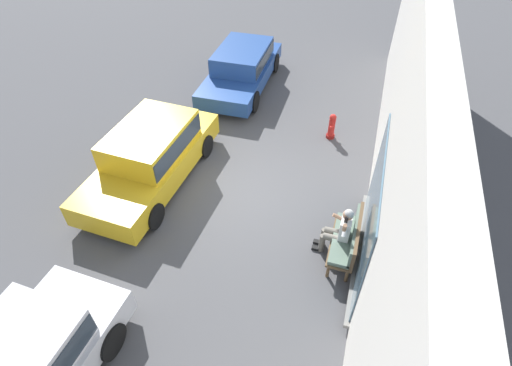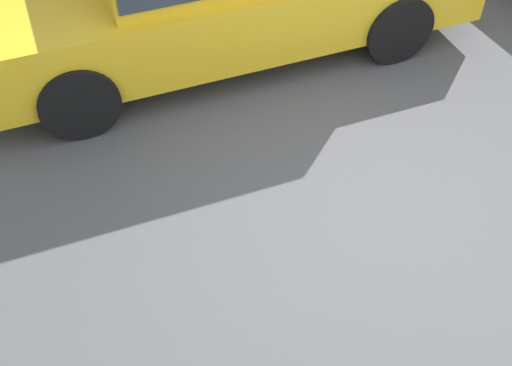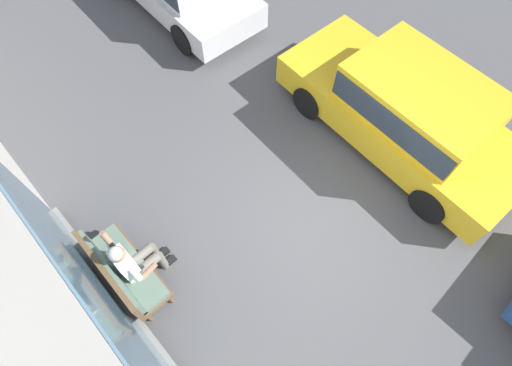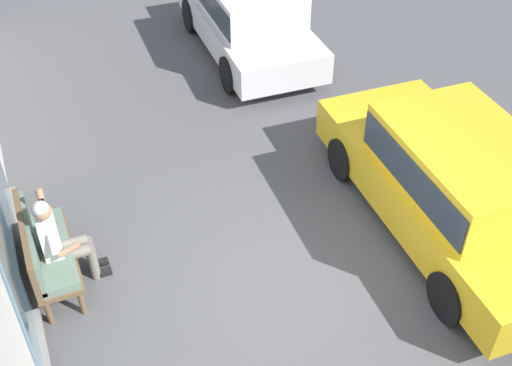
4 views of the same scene
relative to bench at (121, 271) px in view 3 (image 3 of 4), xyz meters
The scene contains 5 objects.
ground_plane 3.21m from the bench, 113.32° to the right, with size 60.00×60.00×0.00m, color #4C4C4F.
building_facade 2.38m from the bench, 157.95° to the left, with size 18.00×0.51×5.12m.
bench is the anchor object (origin of this frame).
person_on_phone 0.27m from the bench, 105.17° to the right, with size 0.73×0.74×1.34m.
parked_car_mid 5.33m from the bench, 101.77° to the right, with size 4.63×2.07×1.54m.
Camera 3 is at (-1.28, 2.60, 6.19)m, focal length 28.00 mm.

